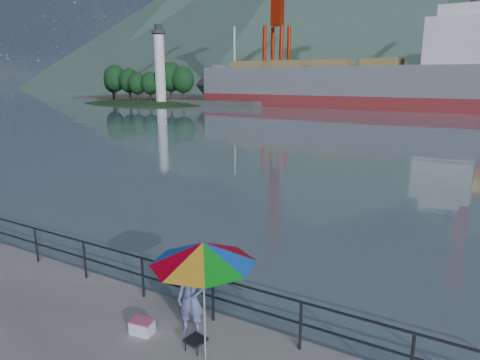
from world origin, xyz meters
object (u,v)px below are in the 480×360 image
fisherman (191,299)px  beach_umbrella (203,253)px  bulk_carrier (356,83)px  cooler_bag (142,327)px

fisherman → beach_umbrella: beach_umbrella is taller
beach_umbrella → bulk_carrier: size_ratio=0.04×
fisherman → bulk_carrier: bearing=86.4°
cooler_bag → bulk_carrier: 73.37m
beach_umbrella → bulk_carrier: bearing=103.6°
bulk_carrier → beach_umbrella: bearing=-76.4°
fisherman → cooler_bag: (-0.88, -0.50, -0.65)m
fisherman → beach_umbrella: size_ratio=0.67×
cooler_bag → bulk_carrier: bearing=92.6°
cooler_bag → beach_umbrella: bearing=-10.7°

